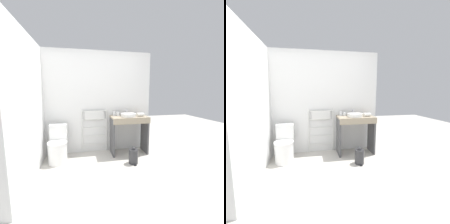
# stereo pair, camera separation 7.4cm
# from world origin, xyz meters

# --- Properties ---
(ground_plane) EXTENTS (12.00, 12.00, 0.00)m
(ground_plane) POSITION_xyz_m (0.00, 0.00, 0.00)
(ground_plane) COLOR beige
(wall_back) EXTENTS (2.61, 0.12, 2.37)m
(wall_back) POSITION_xyz_m (0.00, 1.53, 1.19)
(wall_back) COLOR white
(wall_back) RESTS_ON ground_plane
(wall_side) EXTENTS (0.12, 2.17, 2.37)m
(wall_side) POSITION_xyz_m (-1.24, 0.73, 1.19)
(wall_side) COLOR white
(wall_side) RESTS_ON ground_plane
(toilet) EXTENTS (0.39, 0.53, 0.77)m
(toilet) POSITION_xyz_m (-0.87, 1.08, 0.31)
(toilet) COLOR white
(toilet) RESTS_ON ground_plane
(towel_radiator) EXTENTS (0.61, 0.06, 1.04)m
(towel_radiator) POSITION_xyz_m (-0.08, 1.42, 0.75)
(towel_radiator) COLOR white
(towel_radiator) RESTS_ON ground_plane
(vanity_counter) EXTENTS (0.84, 0.47, 0.88)m
(vanity_counter) POSITION_xyz_m (0.69, 1.18, 0.58)
(vanity_counter) COLOR gray
(vanity_counter) RESTS_ON ground_plane
(sink_basin) EXTENTS (0.34, 0.34, 0.07)m
(sink_basin) POSITION_xyz_m (0.67, 1.17, 0.92)
(sink_basin) COLOR white
(sink_basin) RESTS_ON vanity_counter
(faucet) EXTENTS (0.02, 0.10, 0.14)m
(faucet) POSITION_xyz_m (0.67, 1.35, 0.97)
(faucet) COLOR silver
(faucet) RESTS_ON vanity_counter
(cup_near_wall) EXTENTS (0.07, 0.07, 0.10)m
(cup_near_wall) POSITION_xyz_m (0.39, 1.35, 0.93)
(cup_near_wall) COLOR white
(cup_near_wall) RESTS_ON vanity_counter
(cup_near_edge) EXTENTS (0.07, 0.07, 0.09)m
(cup_near_edge) POSITION_xyz_m (0.46, 1.32, 0.93)
(cup_near_edge) COLOR white
(cup_near_edge) RESTS_ON vanity_counter
(hair_dryer) EXTENTS (0.18, 0.16, 0.08)m
(hair_dryer) POSITION_xyz_m (0.96, 1.15, 0.92)
(hair_dryer) COLOR white
(hair_dryer) RESTS_ON vanity_counter
(trash_bin) EXTENTS (0.19, 0.22, 0.35)m
(trash_bin) POSITION_xyz_m (0.62, 0.68, 0.15)
(trash_bin) COLOR #333335
(trash_bin) RESTS_ON ground_plane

